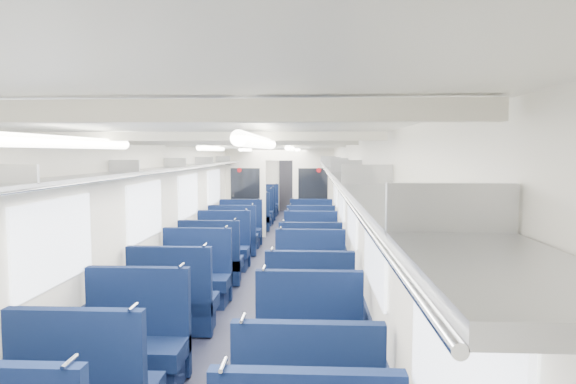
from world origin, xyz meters
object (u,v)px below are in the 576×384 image
(seat_14, at_px, (223,251))
(bulkhead, at_px, (279,190))
(seat_24, at_px, (260,210))
(seat_25, at_px, (311,210))
(seat_10, at_px, (196,280))
(seat_26, at_px, (264,206))
(seat_19, at_px, (311,231))
(seat_22, at_px, (257,214))
(seat_13, at_px, (310,267))
(seat_20, at_px, (252,219))
(end_door, at_px, (289,185))
(seat_12, at_px, (211,264))
(seat_23, at_px, (311,214))
(seat_9, at_px, (310,312))
(seat_16, at_px, (233,239))
(seat_8, at_px, (173,305))
(seat_15, at_px, (311,252))
(seat_21, at_px, (311,220))
(seat_27, at_px, (311,206))
(seat_6, at_px, (134,348))
(seat_17, at_px, (311,240))
(seat_11, at_px, (310,283))
(seat_18, at_px, (240,232))

(seat_14, bearing_deg, bulkhead, 76.77)
(seat_24, xyz_separation_m, seat_25, (1.66, -0.07, 0.00))
(seat_10, height_order, seat_26, same)
(seat_19, height_order, seat_22, same)
(seat_13, xyz_separation_m, seat_20, (-1.66, 5.72, 0.00))
(end_door, distance_m, seat_13, 10.47)
(seat_10, xyz_separation_m, seat_19, (1.66, 4.56, 0.00))
(seat_12, height_order, seat_23, same)
(seat_9, xyz_separation_m, seat_20, (-1.66, 7.98, 0.00))
(seat_16, bearing_deg, seat_13, -56.00)
(end_door, relative_size, seat_9, 1.77)
(seat_8, relative_size, seat_14, 1.00)
(seat_12, bearing_deg, seat_15, 33.05)
(seat_20, relative_size, seat_24, 1.00)
(seat_21, xyz_separation_m, seat_27, (0.00, 3.41, 0.00))
(seat_16, relative_size, seat_22, 1.00)
(seat_6, bearing_deg, seat_25, 81.62)
(seat_17, xyz_separation_m, seat_20, (-1.66, 3.23, 0.00))
(seat_8, bearing_deg, seat_12, 90.00)
(seat_24, distance_m, seat_27, 1.94)
(seat_11, bearing_deg, seat_14, 126.88)
(seat_13, bearing_deg, seat_24, 101.80)
(seat_20, height_order, seat_24, same)
(seat_11, xyz_separation_m, seat_12, (-1.66, 1.12, 0.00))
(seat_12, relative_size, seat_21, 1.00)
(seat_8, distance_m, seat_11, 1.99)
(seat_11, distance_m, seat_14, 2.77)
(bulkhead, bearing_deg, seat_19, -53.84)
(seat_8, distance_m, seat_26, 11.17)
(seat_11, height_order, seat_22, same)
(seat_15, bearing_deg, seat_8, -116.64)
(seat_6, height_order, seat_19, same)
(seat_16, bearing_deg, seat_23, 68.91)
(seat_13, bearing_deg, seat_18, 115.73)
(seat_10, bearing_deg, seat_25, 79.33)
(seat_6, relative_size, seat_21, 1.00)
(seat_8, height_order, seat_12, same)
(seat_15, distance_m, seat_16, 2.07)
(seat_17, bearing_deg, seat_10, -115.87)
(seat_15, distance_m, seat_22, 5.88)
(seat_14, bearing_deg, seat_19, 55.28)
(seat_16, distance_m, seat_27, 6.70)
(seat_11, height_order, seat_21, same)
(seat_17, bearing_deg, seat_18, 150.07)
(seat_13, distance_m, seat_17, 2.49)
(seat_8, height_order, seat_23, same)
(seat_12, relative_size, seat_13, 1.00)
(end_door, height_order, seat_18, end_door)
(seat_9, relative_size, seat_19, 1.00)
(seat_15, bearing_deg, seat_18, 126.79)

